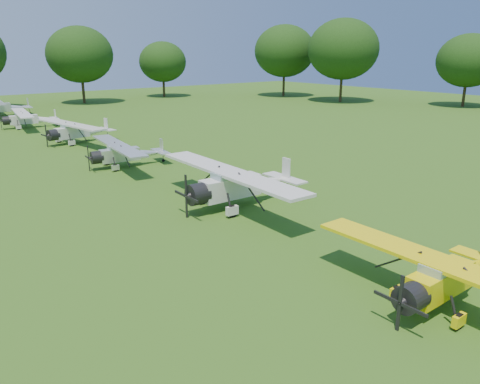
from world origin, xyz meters
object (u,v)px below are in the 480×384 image
object	(u,v)px
aircraft_3	(239,182)
aircraft_7	(1,106)
aircraft_6	(28,118)
aircraft_2	(448,274)
aircraft_5	(77,130)
aircraft_4	(126,152)

from	to	relation	value
aircraft_3	aircraft_7	distance (m)	49.34
aircraft_3	aircraft_6	world-z (taller)	aircraft_3
aircraft_3	aircraft_7	size ratio (longest dim) A/B	1.03
aircraft_2	aircraft_5	xyz separation A→B (m)	(0.45, 37.16, 0.09)
aircraft_4	aircraft_5	bearing A→B (deg)	94.53
aircraft_4	aircraft_6	bearing A→B (deg)	98.66
aircraft_2	aircraft_4	world-z (taller)	aircraft_2
aircraft_2	aircraft_4	bearing A→B (deg)	90.41
aircraft_4	aircraft_7	xyz separation A→B (m)	(-0.83, 36.73, 0.20)
aircraft_2	aircraft_6	bearing A→B (deg)	91.14
aircraft_6	aircraft_7	world-z (taller)	aircraft_7
aircraft_2	aircraft_4	size ratio (longest dim) A/B	1.00
aircraft_2	aircraft_6	xyz separation A→B (m)	(-0.76, 49.47, 0.01)
aircraft_4	aircraft_7	size ratio (longest dim) A/B	0.85
aircraft_6	aircraft_7	bearing A→B (deg)	98.19
aircraft_3	aircraft_4	bearing A→B (deg)	96.10
aircraft_2	aircraft_3	world-z (taller)	aircraft_3
aircraft_3	aircraft_4	world-z (taller)	aircraft_3
aircraft_5	aircraft_7	world-z (taller)	aircraft_7
aircraft_7	aircraft_3	bearing A→B (deg)	-82.60
aircraft_7	aircraft_4	bearing A→B (deg)	-83.41
aircraft_5	aircraft_6	xyz separation A→B (m)	(-1.20, 12.31, -0.08)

